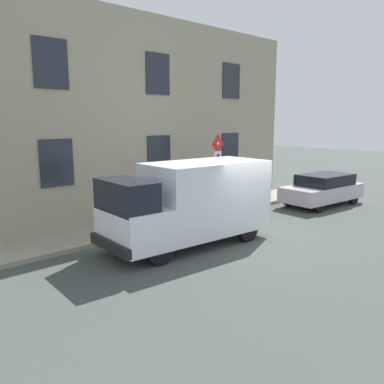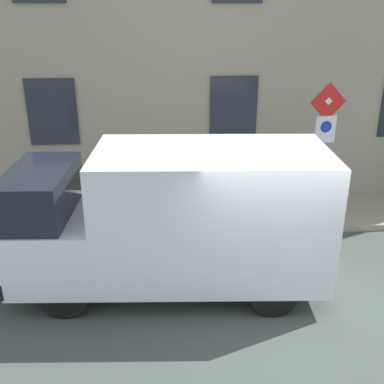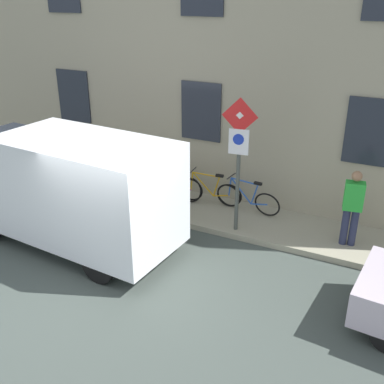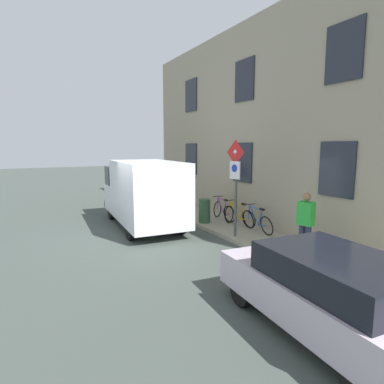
{
  "view_description": "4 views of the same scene",
  "coord_description": "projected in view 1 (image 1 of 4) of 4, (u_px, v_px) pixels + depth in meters",
  "views": [
    {
      "loc": [
        -7.88,
        9.64,
        3.77
      ],
      "look_at": [
        2.38,
        -0.0,
        1.22
      ],
      "focal_mm": 37.49,
      "sensor_mm": 36.0,
      "label": 1
    },
    {
      "loc": [
        -6.26,
        1.88,
        4.64
      ],
      "look_at": [
        2.21,
        1.14,
        1.19
      ],
      "focal_mm": 43.03,
      "sensor_mm": 36.0,
      "label": 2
    },
    {
      "loc": [
        -6.17,
        -4.95,
        5.29
      ],
      "look_at": [
        2.45,
        -0.64,
        1.0
      ],
      "focal_mm": 42.86,
      "sensor_mm": 36.0,
      "label": 3
    },
    {
      "loc": [
        -3.37,
        -9.89,
        3.05
      ],
      "look_at": [
        2.54,
        0.94,
        1.28
      ],
      "focal_mm": 30.18,
      "sensor_mm": 36.0,
      "label": 4
    }
  ],
  "objects": [
    {
      "name": "delivery_van",
      "position": [
        191.0,
        201.0,
        12.1
      ],
      "size": [
        2.39,
        5.46,
        2.5
      ],
      "rotation": [
        0.0,
        0.0,
        1.5
      ],
      "color": "white",
      "rests_on": "ground_plane"
    },
    {
      "name": "sign_post_stacked",
      "position": [
        217.0,
        162.0,
        15.48
      ],
      "size": [
        0.17,
        0.56,
        2.98
      ],
      "color": "#474C47",
      "rests_on": "sidewalk_slab"
    },
    {
      "name": "parked_hatchback",
      "position": [
        323.0,
        189.0,
        17.84
      ],
      "size": [
        2.08,
        4.13,
        1.38
      ],
      "rotation": [
        0.0,
        0.0,
        1.49
      ],
      "color": "#C1B4C2",
      "rests_on": "ground_plane"
    },
    {
      "name": "building_facade",
      "position": [
        152.0,
        119.0,
        15.45
      ],
      "size": [
        0.75,
        15.0,
        7.56
      ],
      "color": "#9D967D",
      "rests_on": "ground_plane"
    },
    {
      "name": "bicycle_blue",
      "position": [
        197.0,
        200.0,
        16.43
      ],
      "size": [
        0.46,
        1.72,
        0.89
      ],
      "rotation": [
        0.0,
        0.0,
        1.49
      ],
      "color": "black",
      "rests_on": "sidewalk_slab"
    },
    {
      "name": "bicycle_purple",
      "position": [
        158.0,
        208.0,
        15.04
      ],
      "size": [
        0.48,
        1.71,
        0.89
      ],
      "rotation": [
        0.0,
        0.0,
        1.43
      ],
      "color": "black",
      "rests_on": "sidewalk_slab"
    },
    {
      "name": "bicycle_orange",
      "position": [
        178.0,
        204.0,
        15.73
      ],
      "size": [
        0.46,
        1.71,
        0.89
      ],
      "rotation": [
        0.0,
        0.0,
        1.67
      ],
      "color": "black",
      "rests_on": "sidewalk_slab"
    },
    {
      "name": "litter_bin",
      "position": [
        174.0,
        209.0,
        14.42
      ],
      "size": [
        0.44,
        0.44,
        0.9
      ],
      "primitive_type": "cylinder",
      "color": "#2D5133",
      "rests_on": "sidewalk_slab"
    },
    {
      "name": "sidewalk_slab",
      "position": [
        174.0,
        218.0,
        15.22
      ],
      "size": [
        1.77,
        17.0,
        0.14
      ],
      "primitive_type": "cube",
      "color": "gray",
      "rests_on": "ground_plane"
    },
    {
      "name": "ground_plane",
      "position": [
        243.0,
        239.0,
        12.82
      ],
      "size": [
        80.0,
        80.0,
        0.0
      ],
      "primitive_type": "plane",
      "color": "#404943"
    },
    {
      "name": "pedestrian",
      "position": [
        247.0,
        182.0,
        17.67
      ],
      "size": [
        0.33,
        0.44,
        1.72
      ],
      "rotation": [
        0.0,
        0.0,
        0.18
      ],
      "color": "#262B47",
      "rests_on": "sidewalk_slab"
    }
  ]
}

